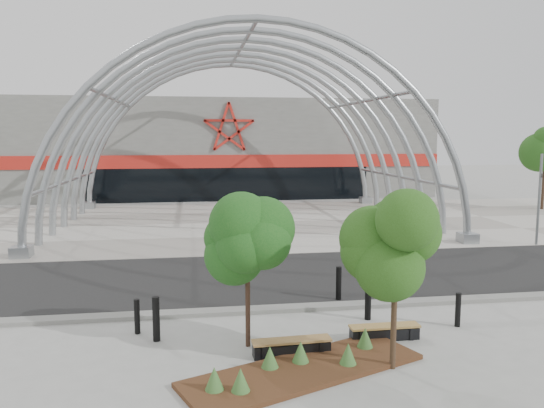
{
  "coord_description": "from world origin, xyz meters",
  "views": [
    {
      "loc": [
        -2.89,
        -15.02,
        5.1
      ],
      "look_at": [
        0.0,
        4.0,
        2.6
      ],
      "focal_mm": 35.0,
      "sensor_mm": 36.0,
      "label": 1
    }
  ],
  "objects": [
    {
      "name": "bench_1",
      "position": [
        1.83,
        -2.81,
        0.18
      ],
      "size": [
        1.79,
        0.4,
        0.37
      ],
      "color": "black",
      "rests_on": "ground"
    },
    {
      "name": "road",
      "position": [
        0.0,
        3.5,
        0.01
      ],
      "size": [
        140.0,
        7.0,
        0.02
      ],
      "primitive_type": "cube",
      "color": "black",
      "rests_on": "ground"
    },
    {
      "name": "kerb",
      "position": [
        0.0,
        -0.25,
        0.06
      ],
      "size": [
        60.0,
        0.5,
        0.12
      ],
      "primitive_type": "cube",
      "color": "slate",
      "rests_on": "ground"
    },
    {
      "name": "bench_0",
      "position": [
        -0.66,
        -3.41,
        0.19
      ],
      "size": [
        1.88,
        0.49,
        0.39
      ],
      "color": "black",
      "rests_on": "ground"
    },
    {
      "name": "street_tree_1",
      "position": [
        1.41,
        -4.43,
        2.69
      ],
      "size": [
        1.58,
        1.58,
        3.74
      ],
      "color": "#322315",
      "rests_on": "ground"
    },
    {
      "name": "vault_canopy",
      "position": [
        0.0,
        15.5,
        0.02
      ],
      "size": [
        20.8,
        15.8,
        20.36
      ],
      "color": "#959A9E",
      "rests_on": "ground"
    },
    {
      "name": "signal_pole",
      "position": [
        12.96,
        7.12,
        2.23
      ],
      "size": [
        0.27,
        0.6,
        4.27
      ],
      "color": "slate",
      "rests_on": "ground"
    },
    {
      "name": "ground",
      "position": [
        0.0,
        0.0,
        0.0
      ],
      "size": [
        140.0,
        140.0,
        0.0
      ],
      "primitive_type": "plane",
      "color": "gray",
      "rests_on": "ground"
    },
    {
      "name": "planting_bed",
      "position": [
        -0.63,
        -4.35,
        0.14
      ],
      "size": [
        5.66,
        3.61,
        0.57
      ],
      "color": "#402214",
      "rests_on": "ground"
    },
    {
      "name": "bollard_2",
      "position": [
        1.56,
        0.48,
        0.53
      ],
      "size": [
        0.17,
        0.17,
        1.06
      ],
      "primitive_type": "cylinder",
      "color": "black",
      "rests_on": "ground"
    },
    {
      "name": "street_tree_0",
      "position": [
        -1.61,
        -2.72,
        2.68
      ],
      "size": [
        1.63,
        1.63,
        3.72
      ],
      "color": "black",
      "rests_on": "ground"
    },
    {
      "name": "bollard_3",
      "position": [
        1.89,
        -1.34,
        0.55
      ],
      "size": [
        0.18,
        0.18,
        1.11
      ],
      "primitive_type": "cylinder",
      "color": "black",
      "rests_on": "ground"
    },
    {
      "name": "arena_building",
      "position": [
        0.0,
        33.45,
        3.99
      ],
      "size": [
        34.0,
        15.24,
        8.0
      ],
      "color": "slate",
      "rests_on": "ground"
    },
    {
      "name": "forecourt",
      "position": [
        0.0,
        15.5,
        0.02
      ],
      "size": [
        60.0,
        17.0,
        0.04
      ],
      "primitive_type": "cube",
      "color": "gray",
      "rests_on": "ground"
    },
    {
      "name": "bollard_4",
      "position": [
        4.1,
        -2.23,
        0.46
      ],
      "size": [
        0.15,
        0.15,
        0.93
      ],
      "primitive_type": "cylinder",
      "color": "black",
      "rests_on": "ground"
    },
    {
      "name": "bollard_0",
      "position": [
        -4.36,
        -1.47,
        0.46
      ],
      "size": [
        0.15,
        0.15,
        0.91
      ],
      "primitive_type": "cylinder",
      "color": "black",
      "rests_on": "ground"
    },
    {
      "name": "bollard_1",
      "position": [
        -3.83,
        -2.05,
        0.57
      ],
      "size": [
        0.18,
        0.18,
        1.13
      ],
      "primitive_type": "cylinder",
      "color": "black",
      "rests_on": "ground"
    }
  ]
}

